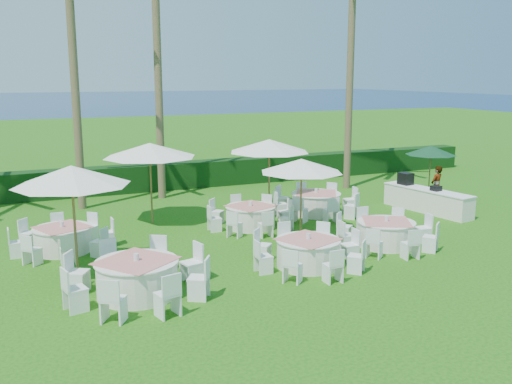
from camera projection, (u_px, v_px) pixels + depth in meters
ground at (272, 268)px, 15.62m from camera, size 120.00×120.00×0.00m
hedge at (161, 177)px, 26.26m from camera, size 34.00×1.00×1.20m
ocean at (40, 103)px, 107.06m from camera, size 260.00×260.00×0.00m
banquet_table_a at (137, 277)px, 13.60m from camera, size 3.49×3.49×1.04m
banquet_table_b at (308, 252)px, 15.69m from camera, size 3.11×3.11×0.94m
banquet_table_c at (386, 233)px, 17.59m from camera, size 3.12×3.12×0.94m
banquet_table_d at (63, 239)px, 17.02m from camera, size 3.00×3.00×0.92m
banquet_table_e at (251, 216)px, 19.72m from camera, size 3.04×3.04×0.93m
banquet_table_f at (316, 203)px, 21.61m from camera, size 3.30×3.30×0.99m
umbrella_a at (72, 176)px, 14.43m from camera, size 2.98×2.98×2.95m
umbrella_b at (301, 166)px, 18.33m from camera, size 2.72×2.72×2.55m
umbrella_c at (150, 150)px, 19.82m from camera, size 3.26×3.26×2.88m
umbrella_d at (269, 146)px, 21.57m from camera, size 3.10×3.10×2.81m
umbrella_green at (431, 150)px, 24.09m from camera, size 2.14×2.14×2.26m
buffet_table at (426, 199)px, 22.02m from camera, size 1.44×3.91×1.36m
staff_person at (436, 186)px, 22.90m from camera, size 0.69×0.56×1.63m
palm_b at (74, 78)px, 21.58m from camera, size 4.41×4.07×9.23m
palm_c at (157, 41)px, 23.24m from camera, size 4.37×4.24×12.12m
palm_e at (350, 70)px, 25.61m from camera, size 4.34×4.30×9.87m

